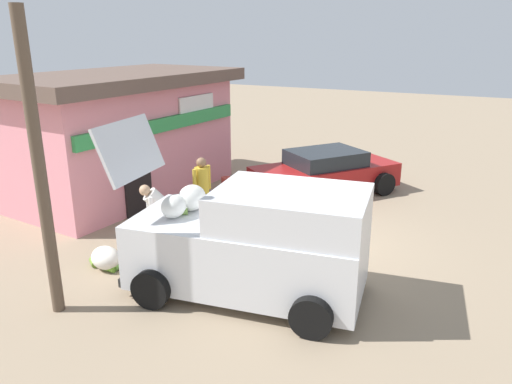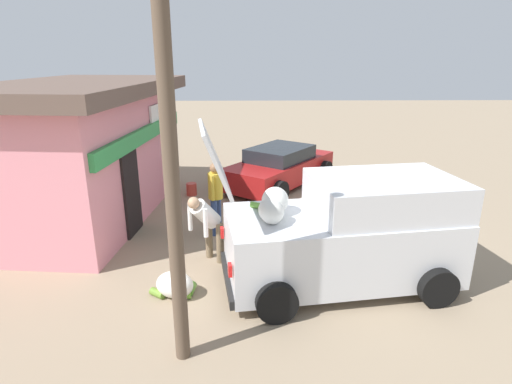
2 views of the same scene
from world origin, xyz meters
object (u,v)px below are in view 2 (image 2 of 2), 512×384
Objects in this scene: storefront_bar at (84,149)px; parked_sedan at (280,167)px; customer_bending at (207,222)px; delivery_van at (348,232)px; unloaded_banana_pile at (175,285)px; vendor_standing at (216,193)px; paint_bucket at (192,189)px.

storefront_bar reaches higher than parked_sedan.
delivery_van is at bearing -106.77° from customer_bending.
parked_sedan is at bearing -19.23° from customer_bending.
delivery_van is 5.33× the size of unloaded_banana_pile.
delivery_van reaches higher than unloaded_banana_pile.
parked_sedan is 6.93m from unloaded_banana_pile.
parked_sedan is 4.18m from vendor_standing.
vendor_standing reaches higher than unloaded_banana_pile.
delivery_van reaches higher than parked_sedan.
parked_sedan is 5.01× the size of unloaded_banana_pile.
customer_bending is 4.03× the size of paint_bucket.
unloaded_banana_pile is at bearing 169.10° from vendor_standing.
unloaded_banana_pile is (-0.44, 3.08, -0.80)m from delivery_van.
paint_bucket is (1.54, -2.46, -1.58)m from storefront_bar.
parked_sedan reaches higher than unloaded_banana_pile.
delivery_van is at bearing -172.75° from parked_sedan.
parked_sedan is at bearing -64.43° from storefront_bar.
parked_sedan is 2.57× the size of vendor_standing.
storefront_bar is 1.54× the size of delivery_van.
delivery_van is 12.65× the size of paint_bucket.
paint_bucket is at bearing 34.38° from delivery_van.
parked_sedan is at bearing -19.50° from unloaded_banana_pile.
vendor_standing is 2.92m from unloaded_banana_pile.
storefront_bar is at bearing 69.51° from vendor_standing.
storefront_bar reaches higher than vendor_standing.
storefront_bar is 4.83× the size of customer_bending.
delivery_van is 6.14m from parked_sedan.
unloaded_banana_pile is at bearing -175.62° from paint_bucket.
vendor_standing is at bearing -110.49° from storefront_bar.
vendor_standing is (-3.76, 1.78, 0.38)m from parked_sedan.
customer_bending is 1.49m from unloaded_banana_pile.
unloaded_banana_pile is (-6.52, 2.31, -0.41)m from parked_sedan.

